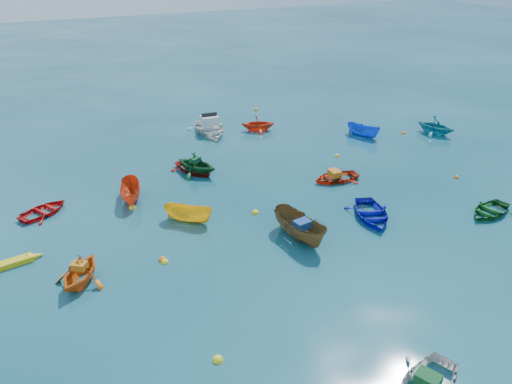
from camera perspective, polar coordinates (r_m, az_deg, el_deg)
name	(u,v)px	position (r m, az deg, el deg)	size (l,w,h in m)	color
ground	(299,244)	(23.54, 4.88, -5.96)	(160.00, 160.00, 0.00)	#093743
sampan_brown_mid	(300,238)	(23.98, 5.00, -5.28)	(1.32, 3.50, 1.35)	brown
dinghy_blue_se	(371,218)	(26.23, 13.01, -2.89)	(2.32, 3.25, 0.67)	#0D0FA6
dinghy_orange_w	(82,283)	(22.29, -19.29, -9.74)	(2.20, 2.55, 1.34)	orange
sampan_yellow_mid	(189,221)	(25.49, -7.67, -3.32)	(0.99, 2.63, 1.02)	yellow
dinghy_green_e	(489,214)	(28.61, 25.06, -2.27)	(2.00, 2.79, 0.58)	#14561E
dinghy_cyan_se	(434,134)	(38.94, 19.70, 6.29)	(2.36, 2.74, 1.44)	teal
dinghy_red_nw	(45,213)	(28.18, -23.01, -2.27)	(1.87, 2.61, 0.54)	red
sampan_orange_n	(132,200)	(28.13, -13.99, -0.85)	(1.08, 2.87, 1.11)	#E24315
dinghy_green_n	(197,173)	(30.57, -6.76, 2.14)	(2.35, 2.72, 1.43)	#145627
dinghy_red_ne	(335,180)	(29.86, 9.07, 1.35)	(2.01, 2.81, 0.58)	red
sampan_blue_far	(363,136)	(37.09, 12.10, 6.29)	(0.97, 2.56, 0.99)	blue
dinghy_red_far	(194,172)	(30.81, -7.05, 2.33)	(2.14, 2.99, 0.62)	red
dinghy_orange_far	(258,130)	(37.36, 0.24, 7.06)	(2.09, 2.43, 1.28)	red
kayak_yellow	(1,269)	(24.49, -27.09, -7.81)	(0.48, 3.36, 0.33)	gold
motorboat_white	(210,133)	(37.00, -5.29, 6.74)	(2.89, 4.04, 1.44)	silver
tarp_green_a	(428,379)	(17.48, 19.06, -19.56)	(0.74, 0.56, 0.36)	#124B21
tarp_blue_a	(302,224)	(23.44, 5.31, -3.68)	(0.74, 0.56, 0.36)	navy
tarp_orange_a	(79,266)	(21.87, -19.55, -7.95)	(0.59, 0.45, 0.29)	orange
tarp_green_b	(195,160)	(30.28, -7.00, 3.67)	(0.61, 0.47, 0.30)	#114726
tarp_orange_b	(335,173)	(29.61, 8.97, 2.14)	(0.75, 0.57, 0.36)	orange
buoy_ye_a	(218,360)	(17.91, -4.38, -18.64)	(0.38, 0.38, 0.38)	yellow
buoy_or_b	(456,178)	(32.10, 21.91, 1.52)	(0.30, 0.30, 0.30)	#D5620B
buoy_ye_b	(165,263)	(22.59, -10.37, -7.94)	(0.34, 0.34, 0.34)	yellow
buoy_or_c	(163,260)	(22.76, -10.63, -7.68)	(0.36, 0.36, 0.36)	orange
buoy_ye_c	(255,213)	(25.97, -0.07, -2.44)	(0.38, 0.38, 0.38)	yellow
buoy_or_d	(403,134)	(38.27, 16.49, 6.42)	(0.32, 0.32, 0.32)	orange
buoy_ye_d	(133,208)	(27.24, -13.93, -1.81)	(0.39, 0.39, 0.39)	yellow
buoy_or_e	(256,110)	(41.92, 0.01, 9.32)	(0.34, 0.34, 0.34)	orange
buoy_ye_e	(337,156)	(33.21, 9.26, 4.06)	(0.34, 0.34, 0.34)	yellow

